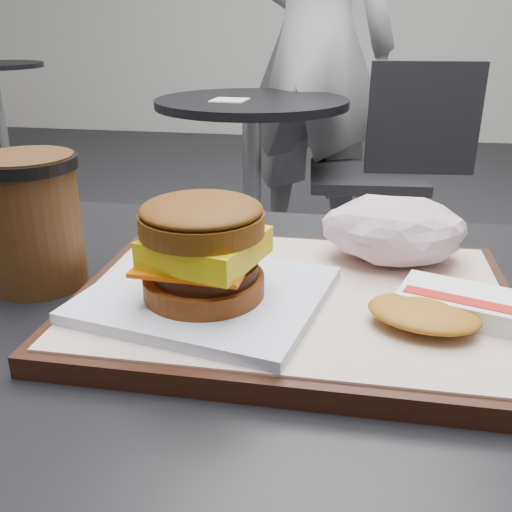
% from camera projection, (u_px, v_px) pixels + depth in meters
% --- Properties ---
extents(customer_table, '(0.80, 0.60, 0.77)m').
position_uv_depth(customer_table, '(299.00, 489.00, 0.56)').
color(customer_table, '#A5A5AA').
rests_on(customer_table, ground).
extents(serving_tray, '(0.38, 0.28, 0.02)m').
position_uv_depth(serving_tray, '(294.00, 301.00, 0.51)').
color(serving_tray, black).
rests_on(serving_tray, customer_table).
extents(breakfast_sandwich, '(0.22, 0.20, 0.09)m').
position_uv_depth(breakfast_sandwich, '(205.00, 260.00, 0.47)').
color(breakfast_sandwich, white).
rests_on(breakfast_sandwich, serving_tray).
extents(hash_brown, '(0.13, 0.11, 0.02)m').
position_uv_depth(hash_brown, '(443.00, 307.00, 0.45)').
color(hash_brown, white).
rests_on(hash_brown, serving_tray).
extents(crumpled_wrapper, '(0.14, 0.11, 0.06)m').
position_uv_depth(crumpled_wrapper, '(394.00, 230.00, 0.56)').
color(crumpled_wrapper, silver).
rests_on(crumpled_wrapper, serving_tray).
extents(coffee_cup, '(0.10, 0.10, 0.13)m').
position_uv_depth(coffee_cup, '(32.00, 217.00, 0.54)').
color(coffee_cup, '#3F240F').
rests_on(coffee_cup, customer_table).
extents(neighbor_table, '(0.70, 0.70, 0.75)m').
position_uv_depth(neighbor_table, '(252.00, 153.00, 2.13)').
color(neighbor_table, black).
rests_on(neighbor_table, ground).
extents(napkin, '(0.13, 0.13, 0.00)m').
position_uv_depth(napkin, '(230.00, 100.00, 2.00)').
color(napkin, silver).
rests_on(napkin, neighbor_table).
extents(neighbor_chair, '(0.62, 0.46, 0.88)m').
position_uv_depth(neighbor_chair, '(385.00, 164.00, 2.15)').
color(neighbor_chair, '#97989C').
rests_on(neighbor_chair, ground).
extents(patron, '(0.78, 0.64, 1.84)m').
position_uv_depth(patron, '(315.00, 44.00, 2.35)').
color(patron, '#BCBCC1').
rests_on(patron, ground).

